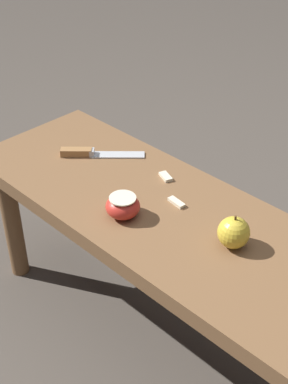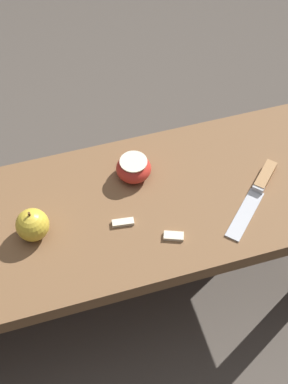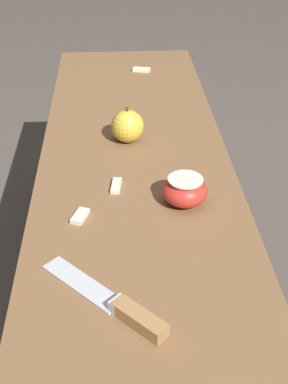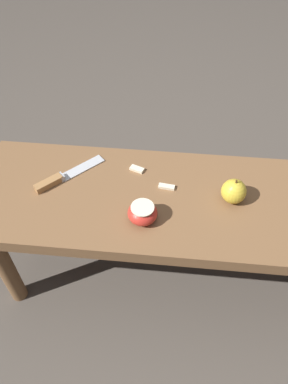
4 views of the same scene
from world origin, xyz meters
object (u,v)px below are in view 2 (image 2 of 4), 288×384
Objects in this scene: knife at (259,188)px; apple_whole at (32,225)px; wooden_bench at (71,235)px; apple_cut at (134,168)px.

apple_whole reaches higher than knife.
apple_cut is at bearing -154.65° from wooden_bench.
knife is 2.29× the size of apple_cut.
apple_whole is at bearing -47.31° from knife.
apple_whole is 0.26m from apple_cut.
apple_cut is (0.25, -0.12, 0.02)m from knife.
apple_cut is at bearing -69.16° from knife.
apple_whole is at bearing 9.24° from wooden_bench.
apple_whole is at bearing 20.85° from apple_cut.
wooden_bench is 0.12m from apple_whole.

